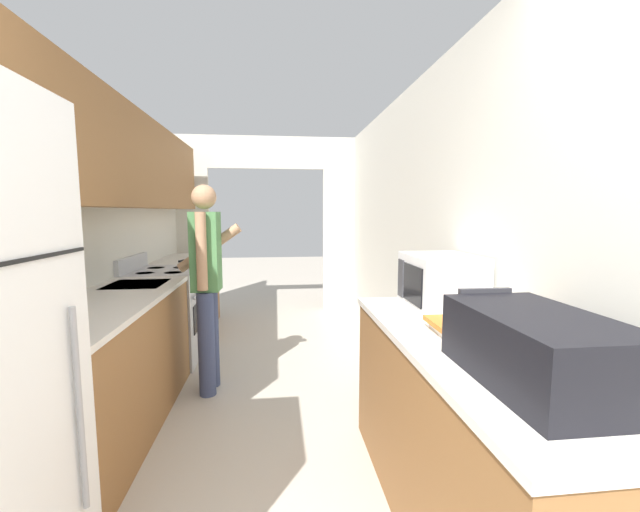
{
  "coord_description": "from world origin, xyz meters",
  "views": [
    {
      "loc": [
        0.12,
        -0.47,
        1.45
      ],
      "look_at": [
        0.53,
        3.1,
        1.04
      ],
      "focal_mm": 22.0,
      "sensor_mm": 36.0,
      "label": 1
    }
  ],
  "objects_px": {
    "person": "(207,282)",
    "suitcase": "(535,348)",
    "knife": "(183,261)",
    "microwave": "(441,282)",
    "book_stack": "(456,328)",
    "range_oven": "(166,314)"
  },
  "relations": [
    {
      "from": "person",
      "to": "knife",
      "type": "bearing_deg",
      "value": 22.1
    },
    {
      "from": "book_stack",
      "to": "knife",
      "type": "distance_m",
      "value": 3.43
    },
    {
      "from": "book_stack",
      "to": "knife",
      "type": "xyz_separation_m",
      "value": [
        -1.87,
        2.88,
        -0.02
      ]
    },
    {
      "from": "suitcase",
      "to": "knife",
      "type": "xyz_separation_m",
      "value": [
        -1.89,
        3.4,
        -0.11
      ]
    },
    {
      "from": "suitcase",
      "to": "microwave",
      "type": "height_order",
      "value": "microwave"
    },
    {
      "from": "microwave",
      "to": "book_stack",
      "type": "height_order",
      "value": "microwave"
    },
    {
      "from": "microwave",
      "to": "person",
      "type": "bearing_deg",
      "value": 145.55
    },
    {
      "from": "range_oven",
      "to": "suitcase",
      "type": "height_order",
      "value": "suitcase"
    },
    {
      "from": "suitcase",
      "to": "microwave",
      "type": "relative_size",
      "value": 1.39
    },
    {
      "from": "person",
      "to": "knife",
      "type": "distance_m",
      "value": 1.49
    },
    {
      "from": "range_oven",
      "to": "microwave",
      "type": "bearing_deg",
      "value": -41.02
    },
    {
      "from": "suitcase",
      "to": "microwave",
      "type": "distance_m",
      "value": 0.98
    },
    {
      "from": "person",
      "to": "suitcase",
      "type": "xyz_separation_m",
      "value": [
        1.39,
        -1.99,
        0.12
      ]
    },
    {
      "from": "range_oven",
      "to": "knife",
      "type": "bearing_deg",
      "value": 87.96
    },
    {
      "from": "suitcase",
      "to": "knife",
      "type": "relative_size",
      "value": 2.08
    },
    {
      "from": "book_stack",
      "to": "suitcase",
      "type": "bearing_deg",
      "value": -87.76
    },
    {
      "from": "person",
      "to": "book_stack",
      "type": "bearing_deg",
      "value": -134.66
    },
    {
      "from": "book_stack",
      "to": "knife",
      "type": "bearing_deg",
      "value": 123.0
    },
    {
      "from": "person",
      "to": "suitcase",
      "type": "height_order",
      "value": "person"
    },
    {
      "from": "range_oven",
      "to": "person",
      "type": "height_order",
      "value": "person"
    },
    {
      "from": "suitcase",
      "to": "book_stack",
      "type": "relative_size",
      "value": 2.43
    },
    {
      "from": "suitcase",
      "to": "book_stack",
      "type": "distance_m",
      "value": 0.53
    }
  ]
}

